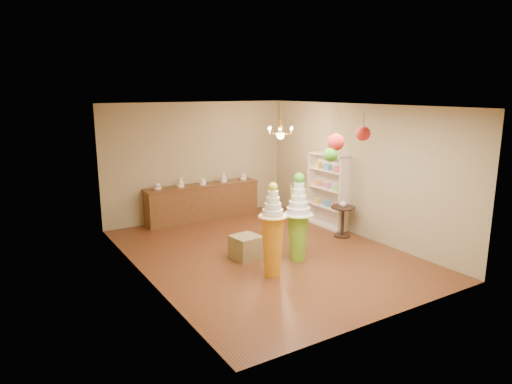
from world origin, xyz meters
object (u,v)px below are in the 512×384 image
sideboard (203,201)px  pedestal_green (298,225)px  round_table (343,217)px  pedestal_orange (272,238)px

sideboard → pedestal_green: bearing=-84.6°
round_table → sideboard: bearing=125.1°
pedestal_orange → sideboard: (0.50, 4.00, -0.22)m
sideboard → round_table: bearing=-54.9°
pedestal_green → round_table: 1.89m
pedestal_green → sideboard: pedestal_green is taller
pedestal_orange → round_table: (2.60, 1.02, -0.24)m
pedestal_orange → pedestal_green: bearing=23.5°
pedestal_orange → round_table: pedestal_orange is taller
sideboard → round_table: size_ratio=4.29×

